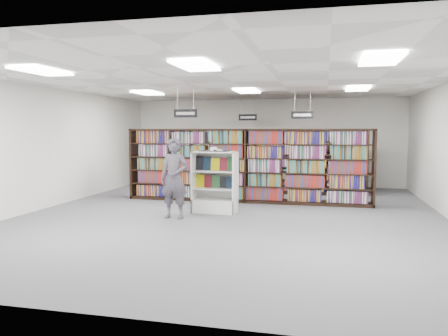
% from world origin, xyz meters
% --- Properties ---
extents(floor, '(12.00, 12.00, 0.00)m').
position_xyz_m(floor, '(0.00, 0.00, 0.00)').
color(floor, '#4E4D52').
rests_on(floor, ground).
extents(ceiling, '(10.00, 12.00, 0.10)m').
position_xyz_m(ceiling, '(0.00, 0.00, 3.20)').
color(ceiling, white).
rests_on(ceiling, wall_back).
extents(wall_back, '(10.00, 0.10, 3.20)m').
position_xyz_m(wall_back, '(0.00, 6.00, 1.60)').
color(wall_back, silver).
rests_on(wall_back, ground).
extents(wall_front, '(10.00, 0.10, 3.20)m').
position_xyz_m(wall_front, '(0.00, -6.00, 1.60)').
color(wall_front, silver).
rests_on(wall_front, ground).
extents(wall_left, '(0.10, 12.00, 3.20)m').
position_xyz_m(wall_left, '(-5.00, 0.00, 1.60)').
color(wall_left, silver).
rests_on(wall_left, ground).
extents(bookshelf_row_near, '(7.00, 0.60, 2.10)m').
position_xyz_m(bookshelf_row_near, '(0.00, 2.00, 1.05)').
color(bookshelf_row_near, black).
rests_on(bookshelf_row_near, floor).
extents(bookshelf_row_mid, '(7.00, 0.60, 2.10)m').
position_xyz_m(bookshelf_row_mid, '(0.00, 4.00, 1.05)').
color(bookshelf_row_mid, black).
rests_on(bookshelf_row_mid, floor).
extents(bookshelf_row_far, '(7.00, 0.60, 2.10)m').
position_xyz_m(bookshelf_row_far, '(0.00, 5.70, 1.05)').
color(bookshelf_row_far, black).
rests_on(bookshelf_row_far, floor).
extents(aisle_sign_left, '(0.65, 0.02, 0.80)m').
position_xyz_m(aisle_sign_left, '(-1.50, 1.00, 2.53)').
color(aisle_sign_left, '#B2B2B7').
rests_on(aisle_sign_left, ceiling).
extents(aisle_sign_right, '(0.65, 0.02, 0.80)m').
position_xyz_m(aisle_sign_right, '(1.50, 3.00, 2.53)').
color(aisle_sign_right, '#B2B2B7').
rests_on(aisle_sign_right, ceiling).
extents(aisle_sign_center, '(0.65, 0.02, 0.80)m').
position_xyz_m(aisle_sign_center, '(-0.50, 5.00, 2.53)').
color(aisle_sign_center, '#B2B2B7').
rests_on(aisle_sign_center, ceiling).
extents(troffer_front_left, '(0.60, 1.20, 0.04)m').
position_xyz_m(troffer_front_left, '(-3.00, -3.00, 3.16)').
color(troffer_front_left, white).
rests_on(troffer_front_left, ceiling).
extents(troffer_front_center, '(0.60, 1.20, 0.04)m').
position_xyz_m(troffer_front_center, '(0.00, -3.00, 3.16)').
color(troffer_front_center, white).
rests_on(troffer_front_center, ceiling).
extents(troffer_front_right, '(0.60, 1.20, 0.04)m').
position_xyz_m(troffer_front_right, '(3.00, -3.00, 3.16)').
color(troffer_front_right, white).
rests_on(troffer_front_right, ceiling).
extents(troffer_back_left, '(0.60, 1.20, 0.04)m').
position_xyz_m(troffer_back_left, '(-3.00, 2.00, 3.16)').
color(troffer_back_left, white).
rests_on(troffer_back_left, ceiling).
extents(troffer_back_center, '(0.60, 1.20, 0.04)m').
position_xyz_m(troffer_back_center, '(0.00, 2.00, 3.16)').
color(troffer_back_center, white).
rests_on(troffer_back_center, ceiling).
extents(troffer_back_right, '(0.60, 1.20, 0.04)m').
position_xyz_m(troffer_back_right, '(3.00, 2.00, 3.16)').
color(troffer_back_right, white).
rests_on(troffer_back_right, ceiling).
extents(endcap_display, '(1.11, 0.58, 1.54)m').
position_xyz_m(endcap_display, '(-0.49, 0.26, 0.51)').
color(endcap_display, white).
rests_on(endcap_display, floor).
extents(open_book, '(0.72, 0.43, 0.13)m').
position_xyz_m(open_book, '(-0.51, 0.25, 1.57)').
color(open_book, black).
rests_on(open_book, endcap_display).
extents(shopper, '(0.73, 0.53, 1.88)m').
position_xyz_m(shopper, '(-1.23, -0.70, 0.94)').
color(shopper, '#524D58').
rests_on(shopper, floor).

